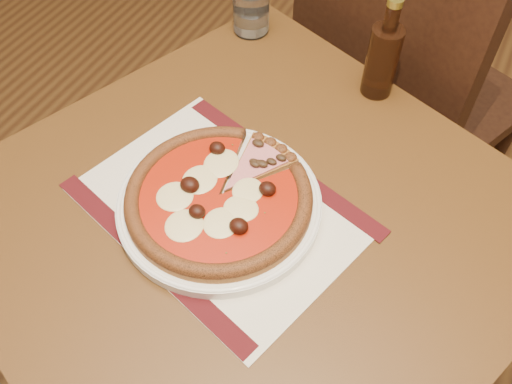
# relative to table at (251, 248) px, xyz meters

# --- Properties ---
(table) EXTENTS (1.04, 1.04, 0.75)m
(table) POSITION_rel_table_xyz_m (0.00, 0.00, 0.00)
(table) COLOR #553314
(table) RESTS_ON ground
(chair_far) EXTENTS (0.61, 0.61, 0.98)m
(chair_far) POSITION_rel_table_xyz_m (0.08, 0.61, -0.09)
(chair_far) COLOR black
(chair_far) RESTS_ON ground
(placemat) EXTENTS (0.49, 0.41, 0.00)m
(placemat) POSITION_rel_table_xyz_m (-0.05, -0.01, 0.10)
(placemat) COLOR silver
(placemat) RESTS_ON table
(plate) EXTENTS (0.32, 0.32, 0.02)m
(plate) POSITION_rel_table_xyz_m (-0.05, -0.01, 0.11)
(plate) COLOR white
(plate) RESTS_ON placemat
(pizza) EXTENTS (0.29, 0.29, 0.04)m
(pizza) POSITION_rel_table_xyz_m (-0.05, -0.01, 0.13)
(pizza) COLOR #AA6F29
(pizza) RESTS_ON plate
(ham_slice) EXTENTS (0.09, 0.13, 0.02)m
(ham_slice) POSITION_rel_table_xyz_m (-0.02, 0.06, 0.13)
(ham_slice) COLOR #AA6F29
(ham_slice) RESTS_ON plate
(water_glass) EXTENTS (0.08, 0.08, 0.09)m
(water_glass) POSITION_rel_table_xyz_m (-0.21, 0.42, 0.15)
(water_glass) COLOR white
(water_glass) RESTS_ON table
(bottle) EXTENTS (0.06, 0.06, 0.19)m
(bottle) POSITION_rel_table_xyz_m (0.08, 0.35, 0.18)
(bottle) COLOR black
(bottle) RESTS_ON table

